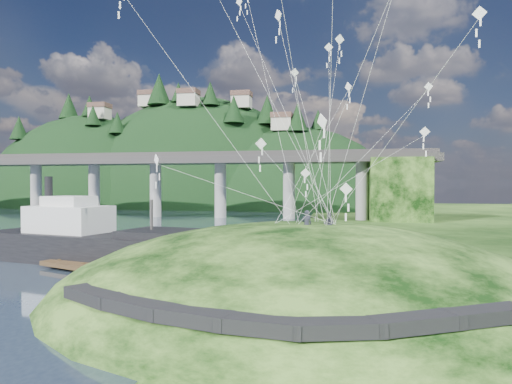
# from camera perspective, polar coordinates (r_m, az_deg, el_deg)

# --- Properties ---
(ground) EXTENTS (320.00, 320.00, 0.00)m
(ground) POSITION_cam_1_polar(r_m,az_deg,el_deg) (31.78, -9.41, -12.89)
(ground) COLOR black
(ground) RESTS_ON ground
(grass_hill) EXTENTS (36.00, 32.00, 13.00)m
(grass_hill) POSITION_cam_1_polar(r_m,az_deg,el_deg) (32.35, 5.83, -15.38)
(grass_hill) COLOR black
(grass_hill) RESTS_ON ground
(footpath) EXTENTS (22.29, 5.84, 0.83)m
(footpath) POSITION_cam_1_polar(r_m,az_deg,el_deg) (20.23, 1.22, -14.89)
(footpath) COLOR black
(footpath) RESTS_ON ground
(bridge) EXTENTS (160.00, 11.00, 15.00)m
(bridge) POSITION_cam_1_polar(r_m,az_deg,el_deg) (105.76, -9.68, 2.11)
(bridge) COLOR #2D2B2B
(bridge) RESTS_ON ground
(far_ridge) EXTENTS (153.00, 70.00, 94.50)m
(far_ridge) POSITION_cam_1_polar(r_m,az_deg,el_deg) (161.26, -8.84, -4.37)
(far_ridge) COLOR black
(far_ridge) RESTS_ON ground
(work_barge) EXTENTS (24.80, 11.31, 8.39)m
(work_barge) POSITION_cam_1_polar(r_m,az_deg,el_deg) (47.20, -19.83, -5.78)
(work_barge) COLOR black
(work_barge) RESTS_ON ground
(wooden_dock) EXTENTS (15.41, 7.75, 1.11)m
(wooden_dock) POSITION_cam_1_polar(r_m,az_deg,el_deg) (40.40, -17.86, -9.22)
(wooden_dock) COLOR #382716
(wooden_dock) RESTS_ON ground
(kite_flyers) EXTENTS (2.19, 1.25, 1.86)m
(kite_flyers) POSITION_cam_1_polar(r_m,az_deg,el_deg) (30.33, 7.84, -2.44)
(kite_flyers) COLOR #23242F
(kite_flyers) RESTS_ON ground
(kite_swarm) EXTENTS (21.07, 17.44, 21.89)m
(kite_swarm) POSITION_cam_1_polar(r_m,az_deg,el_deg) (33.13, 7.80, 17.66)
(kite_swarm) COLOR white
(kite_swarm) RESTS_ON ground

